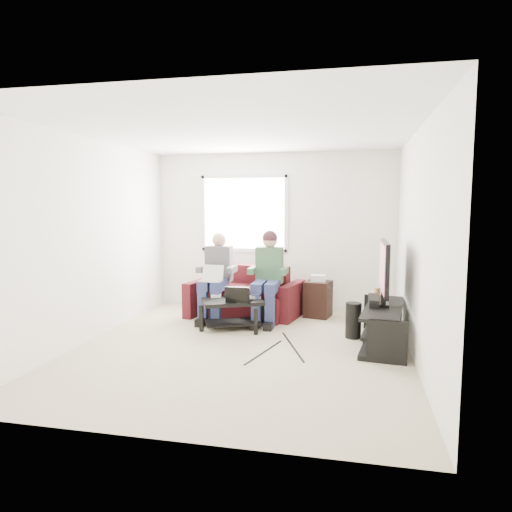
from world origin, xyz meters
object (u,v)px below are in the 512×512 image
Objects in this scene: tv_stand at (383,328)px; tv at (384,269)px; subwoofer at (353,320)px; sofa at (246,297)px; end_table at (318,298)px; coffee_table at (233,308)px.

tv is (-0.00, 0.10, 0.73)m from tv_stand.
tv_stand is 3.24× the size of subwoofer.
tv_stand is at bearing -28.71° from sofa.
subwoofer is 1.19m from end_table.
tv is at bearing -26.52° from sofa.
coffee_table is 1.46× the size of end_table.
sofa is 2.36m from tv.
tv is 0.81m from subwoofer.
tv is (2.03, -0.22, 0.64)m from coffee_table.
sofa is at bearing 89.60° from coffee_table.
sofa is 1.65× the size of tv.
tv is 1.62m from end_table.
coffee_table is at bearing 171.17° from tv_stand.
sofa reaches higher than tv_stand.
tv_stand reaches higher than subwoofer.
coffee_table is at bearing -90.40° from sofa.
tv_stand is 0.43m from subwoofer.
sofa is at bearing 151.29° from tv_stand.
tv reaches higher than tv_stand.
sofa is 1.87× the size of coffee_table.
tv_stand is at bearing -54.54° from end_table.
end_table is (1.13, 0.96, -0.01)m from coffee_table.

